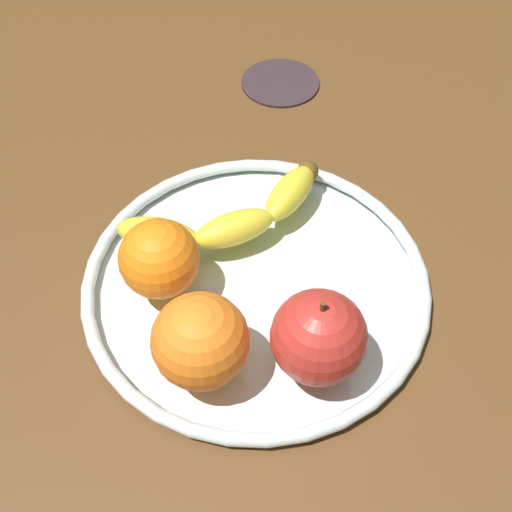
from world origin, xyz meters
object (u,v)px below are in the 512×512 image
object	(u,v)px
fruit_bowl	(256,283)
orange_front_right	(200,341)
banana	(232,216)
apple	(319,337)
orange_center	(159,259)
ambient_coaster	(280,82)

from	to	relation	value
fruit_bowl	orange_front_right	size ratio (longest dim) A/B	4.08
fruit_bowl	banana	size ratio (longest dim) A/B	1.48
apple	orange_front_right	size ratio (longest dim) A/B	1.09
fruit_bowl	orange_center	xyz separation A→B (cm)	(-6.98, 4.40, 4.36)
apple	ambient_coaster	size ratio (longest dim) A/B	0.90
apple	ambient_coaster	bearing A→B (deg)	55.72
orange_front_right	orange_center	bearing A→B (deg)	78.45
fruit_bowl	ambient_coaster	size ratio (longest dim) A/B	3.34
orange_center	fruit_bowl	bearing A→B (deg)	-32.22
fruit_bowl	banana	bearing A→B (deg)	73.75
apple	ambient_coaster	xyz separation A→B (cm)	(22.05, 32.36, -5.31)
apple	orange_front_right	world-z (taller)	apple
fruit_bowl	orange_center	size ratio (longest dim) A/B	4.51
orange_front_right	orange_center	world-z (taller)	orange_front_right
orange_front_right	apple	bearing A→B (deg)	-34.69
orange_front_right	ambient_coaster	distance (cm)	40.49
fruit_bowl	banana	xyz separation A→B (cm)	(1.78, 6.10, 2.43)
orange_center	apple	bearing A→B (deg)	-68.40
fruit_bowl	ambient_coaster	distance (cm)	30.62
banana	fruit_bowl	bearing A→B (deg)	-92.45
apple	fruit_bowl	bearing A→B (deg)	82.12
fruit_bowl	apple	size ratio (longest dim) A/B	3.73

